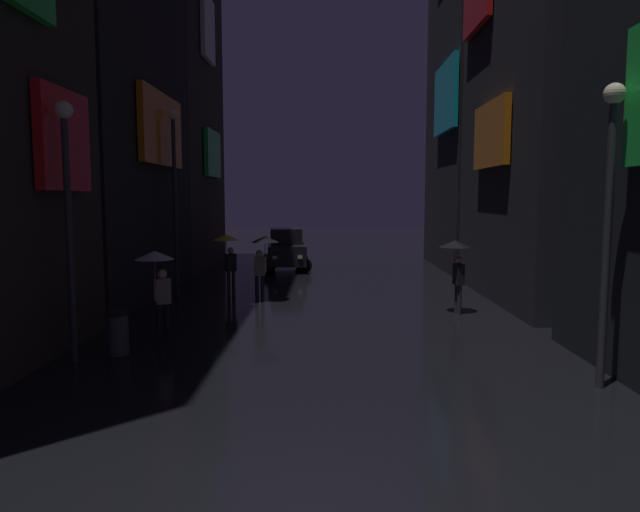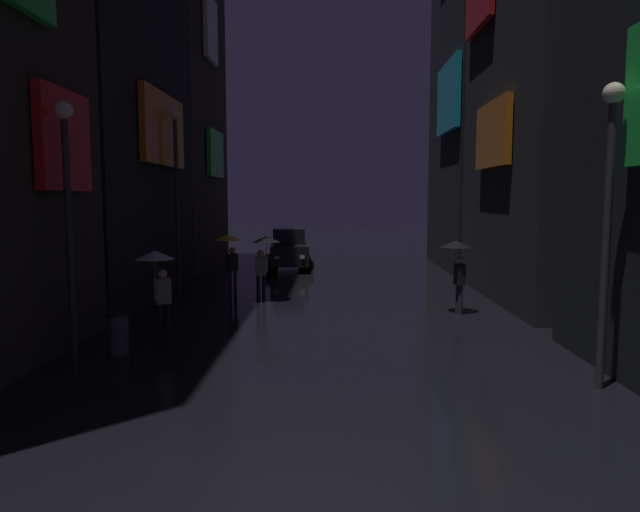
{
  "view_description": "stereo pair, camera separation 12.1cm",
  "coord_description": "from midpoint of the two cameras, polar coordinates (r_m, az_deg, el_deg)",
  "views": [
    {
      "loc": [
        0.18,
        -5.52,
        3.34
      ],
      "look_at": [
        0.0,
        8.09,
        1.95
      ],
      "focal_mm": 32.0,
      "sensor_mm": 36.0,
      "label": 1
    },
    {
      "loc": [
        0.3,
        -5.52,
        3.34
      ],
      "look_at": [
        0.0,
        8.09,
        1.95
      ],
      "focal_mm": 32.0,
      "sensor_mm": 36.0,
      "label": 2
    }
  ],
  "objects": [
    {
      "name": "building_left_far",
      "position": [
        28.92,
        -14.73,
        14.65
      ],
      "size": [
        4.25,
        7.97,
        15.72
      ],
      "color": "#2D2826",
      "rests_on": "ground"
    },
    {
      "name": "building_right_far",
      "position": [
        29.37,
        16.59,
        20.46
      ],
      "size": [
        4.25,
        7.87,
        21.76
      ],
      "color": "black",
      "rests_on": "ground"
    },
    {
      "name": "pedestrian_near_crossing_black",
      "position": [
        18.43,
        -5.39,
        0.6
      ],
      "size": [
        0.9,
        0.9,
        2.12
      ],
      "color": "black",
      "rests_on": "ground"
    },
    {
      "name": "pedestrian_midstreet_left_clear",
      "position": [
        13.83,
        -15.7,
        -1.33
      ],
      "size": [
        0.9,
        0.9,
        2.12
      ],
      "color": "black",
      "rests_on": "ground"
    },
    {
      "name": "pedestrian_foreground_left_yellow",
      "position": [
        19.52,
        -8.89,
        0.85
      ],
      "size": [
        0.9,
        0.9,
        2.12
      ],
      "color": "#38332D",
      "rests_on": "ground"
    },
    {
      "name": "pedestrian_far_right_black",
      "position": [
        16.88,
        13.75,
        -0.02
      ],
      "size": [
        0.9,
        0.9,
        2.12
      ],
      "color": "#2D2D38",
      "rests_on": "ground"
    },
    {
      "name": "car_distant",
      "position": [
        26.83,
        -3.04,
        0.66
      ],
      "size": [
        2.53,
        4.28,
        1.92
      ],
      "color": "black",
      "rests_on": "ground"
    },
    {
      "name": "streetlamp_left_near",
      "position": [
        12.48,
        -23.67,
        5.15
      ],
      "size": [
        0.36,
        0.36,
        5.24
      ],
      "color": "#2D2D33",
      "rests_on": "ground"
    },
    {
      "name": "streetlamp_right_near",
      "position": [
        10.94,
        27.17,
        5.04
      ],
      "size": [
        0.36,
        0.36,
        5.26
      ],
      "color": "#2D2D33",
      "rests_on": "ground"
    },
    {
      "name": "streetlamp_left_far",
      "position": [
        20.04,
        -14.0,
        7.19
      ],
      "size": [
        0.36,
        0.36,
        6.3
      ],
      "color": "#2D2D33",
      "rests_on": "ground"
    },
    {
      "name": "trash_bin",
      "position": [
        13.04,
        -19.31,
        -7.22
      ],
      "size": [
        0.46,
        0.46,
        0.93
      ],
      "color": "#3F3F47",
      "rests_on": "ground"
    }
  ]
}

